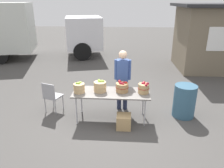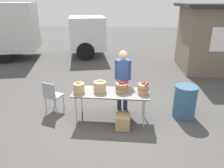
% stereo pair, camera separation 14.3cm
% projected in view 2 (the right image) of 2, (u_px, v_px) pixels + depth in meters
% --- Properties ---
extents(ground_plane, '(40.00, 40.00, 0.00)m').
position_uv_depth(ground_plane, '(111.00, 118.00, 5.72)').
color(ground_plane, '#474442').
extents(market_table, '(1.90, 0.76, 0.75)m').
position_uv_depth(market_table, '(111.00, 94.00, 5.46)').
color(market_table, slate).
rests_on(market_table, ground).
extents(apple_basket_green_0, '(0.29, 0.29, 0.27)m').
position_uv_depth(apple_basket_green_0, '(79.00, 87.00, 5.40)').
color(apple_basket_green_0, tan).
rests_on(apple_basket_green_0, market_table).
extents(apple_basket_green_1, '(0.33, 0.33, 0.30)m').
position_uv_depth(apple_basket_green_1, '(100.00, 86.00, 5.45)').
color(apple_basket_green_1, tan).
rests_on(apple_basket_green_1, market_table).
extents(apple_basket_red_0, '(0.33, 0.33, 0.28)m').
position_uv_depth(apple_basket_red_0, '(122.00, 87.00, 5.43)').
color(apple_basket_red_0, '#A87F51').
rests_on(apple_basket_red_0, market_table).
extents(apple_basket_red_1, '(0.29, 0.29, 0.29)m').
position_uv_depth(apple_basket_red_1, '(143.00, 88.00, 5.33)').
color(apple_basket_red_1, tan).
rests_on(apple_basket_red_1, market_table).
extents(vendor_adult, '(0.44, 0.22, 1.67)m').
position_uv_depth(vendor_adult, '(123.00, 76.00, 5.87)').
color(vendor_adult, '#262D4C').
rests_on(vendor_adult, ground).
extents(box_truck, '(7.99, 3.92, 2.75)m').
position_uv_depth(box_truck, '(15.00, 29.00, 11.06)').
color(box_truck, silver).
rests_on(box_truck, ground).
extents(food_kiosk, '(3.59, 3.00, 2.74)m').
position_uv_depth(food_kiosk, '(219.00, 38.00, 9.27)').
color(food_kiosk, '#726651').
rests_on(food_kiosk, ground).
extents(folding_chair, '(0.51, 0.51, 0.86)m').
position_uv_depth(folding_chair, '(52.00, 94.00, 5.92)').
color(folding_chair, '#99999E').
rests_on(folding_chair, ground).
extents(trash_barrel, '(0.57, 0.57, 0.86)m').
position_uv_depth(trash_barrel, '(185.00, 102.00, 5.66)').
color(trash_barrel, '#335972').
rests_on(trash_barrel, ground).
extents(produce_crate, '(0.34, 0.34, 0.34)m').
position_uv_depth(produce_crate, '(123.00, 122.00, 5.24)').
color(produce_crate, tan).
rests_on(produce_crate, ground).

